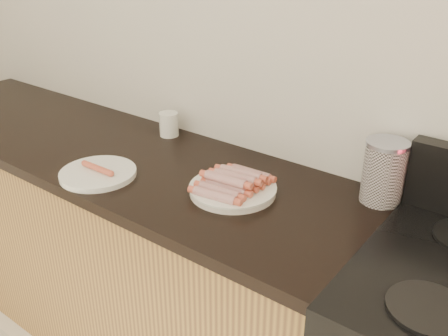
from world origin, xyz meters
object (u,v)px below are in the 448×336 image
Objects in this scene: mug at (169,124)px; canister at (384,172)px; side_plate at (98,173)px; main_plate at (233,190)px.

canister is at bearing -0.00° from mug.
canister reaches higher than mug.
mug reaches higher than side_plate.
main_plate is 1.06× the size of side_plate.
side_plate is 2.70× the size of mug.
mug is (-0.06, 0.41, 0.04)m from side_plate.
canister reaches higher than side_plate.
canister is at bearing 31.07° from main_plate.
side_plate is at bearing -153.24° from canister.
mug is at bearing 180.00° from canister.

